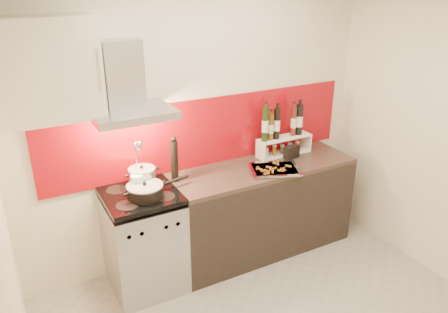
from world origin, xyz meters
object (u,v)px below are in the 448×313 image
baking_tray (274,169)px  saute_pan (146,191)px  range_stove (144,242)px  counter (262,208)px  stock_pot (142,177)px  pepper_mill (174,160)px

baking_tray → saute_pan: bearing=177.0°
range_stove → saute_pan: saute_pan is taller
range_stove → counter: (1.20, 0.00, 0.01)m
stock_pot → baking_tray: stock_pot is taller
range_stove → stock_pot: stock_pot is taller
stock_pot → saute_pan: size_ratio=0.40×
stock_pot → baking_tray: size_ratio=0.42×
saute_pan → range_stove: bearing=109.1°
range_stove → saute_pan: (0.03, -0.07, 0.52)m
counter → saute_pan: 1.28m
range_stove → pepper_mill: pepper_mill is taller
counter → pepper_mill: 1.07m
stock_pot → baking_tray: bearing=-12.0°
stock_pot → saute_pan: bearing=-101.2°
range_stove → counter: bearing=0.2°
stock_pot → pepper_mill: 0.31m
saute_pan → baking_tray: 1.21m
pepper_mill → counter: bearing=-6.4°
pepper_mill → baking_tray: size_ratio=0.76×
baking_tray → counter: bearing=102.5°
counter → pepper_mill: pepper_mill is taller
counter → baking_tray: 0.49m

